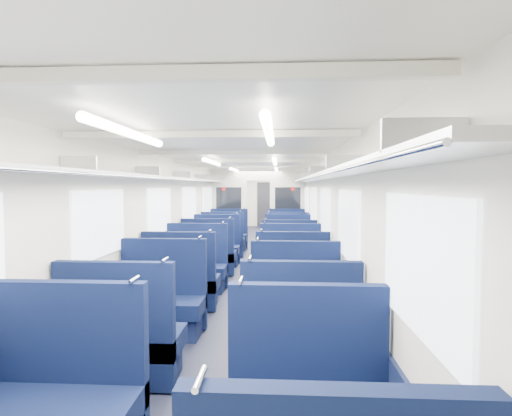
# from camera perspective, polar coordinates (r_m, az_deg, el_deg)

# --- Properties ---
(floor) EXTENTS (2.80, 18.00, 0.01)m
(floor) POSITION_cam_1_polar(r_m,az_deg,el_deg) (9.92, -0.45, -7.62)
(floor) COLOR black
(floor) RESTS_ON ground
(ceiling) EXTENTS (2.80, 18.00, 0.01)m
(ceiling) POSITION_cam_1_polar(r_m,az_deg,el_deg) (9.76, -0.46, 6.07)
(ceiling) COLOR white
(ceiling) RESTS_ON wall_left
(wall_left) EXTENTS (0.02, 18.00, 2.35)m
(wall_left) POSITION_cam_1_polar(r_m,az_deg,el_deg) (9.96, -8.52, -0.79)
(wall_left) COLOR beige
(wall_left) RESTS_ON floor
(dado_left) EXTENTS (0.03, 17.90, 0.70)m
(dado_left) POSITION_cam_1_polar(r_m,az_deg,el_deg) (10.04, -8.40, -5.49)
(dado_left) COLOR black
(dado_left) RESTS_ON floor
(wall_right) EXTENTS (0.02, 18.00, 2.35)m
(wall_right) POSITION_cam_1_polar(r_m,az_deg,el_deg) (9.78, 7.76, -0.86)
(wall_right) COLOR beige
(wall_right) RESTS_ON floor
(dado_right) EXTENTS (0.03, 17.90, 0.70)m
(dado_right) POSITION_cam_1_polar(r_m,az_deg,el_deg) (9.87, 7.64, -5.64)
(dado_right) COLOR black
(dado_right) RESTS_ON floor
(wall_far) EXTENTS (2.80, 0.02, 2.35)m
(wall_far) POSITION_cam_1_polar(r_m,az_deg,el_deg) (18.75, 1.34, 1.05)
(wall_far) COLOR beige
(wall_far) RESTS_ON floor
(luggage_rack_left) EXTENTS (0.36, 17.40, 0.18)m
(luggage_rack_left) POSITION_cam_1_polar(r_m,az_deg,el_deg) (9.90, -7.50, 3.82)
(luggage_rack_left) COLOR #B2B5BA
(luggage_rack_left) RESTS_ON wall_left
(luggage_rack_right) EXTENTS (0.36, 17.40, 0.18)m
(luggage_rack_right) POSITION_cam_1_polar(r_m,az_deg,el_deg) (9.74, 6.70, 3.83)
(luggage_rack_right) COLOR #B2B5BA
(luggage_rack_right) RESTS_ON wall_right
(windows) EXTENTS (2.78, 15.60, 0.75)m
(windows) POSITION_cam_1_polar(r_m,az_deg,el_deg) (9.30, -0.64, 0.48)
(windows) COLOR white
(windows) RESTS_ON wall_left
(ceiling_fittings) EXTENTS (2.70, 16.06, 0.11)m
(ceiling_fittings) POSITION_cam_1_polar(r_m,az_deg,el_deg) (9.49, -0.56, 5.78)
(ceiling_fittings) COLOR silver
(ceiling_fittings) RESTS_ON ceiling
(end_door) EXTENTS (0.75, 0.06, 2.00)m
(end_door) POSITION_cam_1_polar(r_m,az_deg,el_deg) (18.69, 1.33, 0.51)
(end_door) COLOR black
(end_door) RESTS_ON floor
(bulkhead) EXTENTS (2.80, 0.10, 2.35)m
(bulkhead) POSITION_cam_1_polar(r_m,az_deg,el_deg) (12.24, 0.30, 0.23)
(bulkhead) COLOR silver
(bulkhead) RESTS_ON floor
(seat_2) EXTENTS (1.08, 0.60, 1.21)m
(seat_2) POSITION_cam_1_polar(r_m,az_deg,el_deg) (3.34, -25.36, -23.35)
(seat_2) COLOR #0C173C
(seat_2) RESTS_ON floor
(seat_3) EXTENTS (1.08, 0.60, 1.21)m
(seat_3) POSITION_cam_1_polar(r_m,az_deg,el_deg) (3.02, 7.27, -26.08)
(seat_3) COLOR #0C173C
(seat_3) RESTS_ON floor
(seat_4) EXTENTS (1.08, 0.60, 1.21)m
(seat_4) POSITION_cam_1_polar(r_m,az_deg,el_deg) (4.22, -18.12, -17.46)
(seat_4) COLOR #0C173C
(seat_4) RESTS_ON floor
(seat_5) EXTENTS (1.08, 0.60, 1.21)m
(seat_5) POSITION_cam_1_polar(r_m,az_deg,el_deg) (4.08, 6.08, -18.10)
(seat_5) COLOR #0C173C
(seat_5) RESTS_ON floor
(seat_6) EXTENTS (1.08, 0.60, 1.21)m
(seat_6) POSITION_cam_1_polar(r_m,az_deg,el_deg) (5.39, -12.98, -12.86)
(seat_6) COLOR #0C173C
(seat_6) RESTS_ON floor
(seat_7) EXTENTS (1.08, 0.60, 1.21)m
(seat_7) POSITION_cam_1_polar(r_m,az_deg,el_deg) (5.05, 5.50, -13.87)
(seat_7) COLOR #0C173C
(seat_7) RESTS_ON floor
(seat_8) EXTENTS (1.08, 0.60, 1.21)m
(seat_8) POSITION_cam_1_polar(r_m,az_deg,el_deg) (6.38, -10.27, -10.31)
(seat_8) COLOR #0C173C
(seat_8) RESTS_ON floor
(seat_9) EXTENTS (1.08, 0.60, 1.21)m
(seat_9) POSITION_cam_1_polar(r_m,az_deg,el_deg) (6.33, 5.03, -10.38)
(seat_9) COLOR #0C173C
(seat_9) RESTS_ON floor
(seat_10) EXTENTS (1.08, 0.60, 1.21)m
(seat_10) POSITION_cam_1_polar(r_m,az_deg,el_deg) (7.39, -8.31, -8.43)
(seat_10) COLOR #0C173C
(seat_10) RESTS_ON floor
(seat_11) EXTENTS (1.08, 0.60, 1.21)m
(seat_11) POSITION_cam_1_polar(r_m,az_deg,el_deg) (7.32, 4.79, -8.53)
(seat_11) COLOR #0C173C
(seat_11) RESTS_ON floor
(seat_12) EXTENTS (1.08, 0.60, 1.21)m
(seat_12) POSITION_cam_1_polar(r_m,az_deg,el_deg) (8.67, -6.54, -6.70)
(seat_12) COLOR #0C173C
(seat_12) RESTS_ON floor
(seat_13) EXTENTS (1.08, 0.60, 1.21)m
(seat_13) POSITION_cam_1_polar(r_m,az_deg,el_deg) (8.36, 4.60, -7.06)
(seat_13) COLOR #0C173C
(seat_13) RESTS_ON floor
(seat_14) EXTENTS (1.08, 0.60, 1.21)m
(seat_14) POSITION_cam_1_polar(r_m,az_deg,el_deg) (9.64, -5.53, -5.70)
(seat_14) COLOR #0C173C
(seat_14) RESTS_ON floor
(seat_15) EXTENTS (1.08, 0.60, 1.21)m
(seat_15) POSITION_cam_1_polar(r_m,az_deg,el_deg) (9.72, 4.41, -5.63)
(seat_15) COLOR #0C173C
(seat_15) RESTS_ON floor
(seat_16) EXTENTS (1.08, 0.60, 1.21)m
(seat_16) POSITION_cam_1_polar(r_m,az_deg,el_deg) (10.78, -4.58, -4.77)
(seat_16) COLOR #0C173C
(seat_16) RESTS_ON floor
(seat_17) EXTENTS (1.08, 0.60, 1.21)m
(seat_17) POSITION_cam_1_polar(r_m,az_deg,el_deg) (10.68, 4.31, -4.84)
(seat_17) COLOR #0C173C
(seat_17) RESTS_ON floor
(seat_18) EXTENTS (1.08, 0.60, 1.21)m
(seat_18) POSITION_cam_1_polar(r_m,az_deg,el_deg) (11.89, -3.83, -4.02)
(seat_18) COLOR #0C173C
(seat_18) RESTS_ON floor
(seat_19) EXTENTS (1.08, 0.60, 1.21)m
(seat_19) POSITION_cam_1_polar(r_m,az_deg,el_deg) (11.89, 4.20, -4.03)
(seat_19) COLOR #0C173C
(seat_19) RESTS_ON floor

